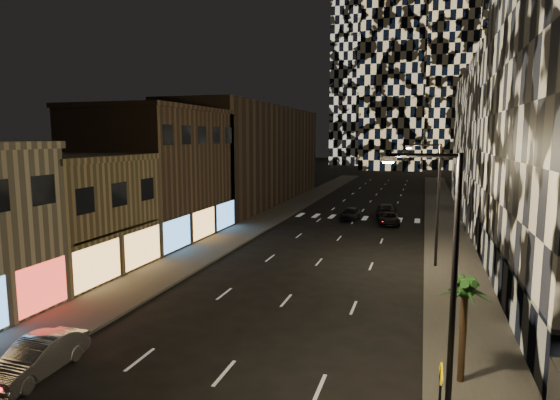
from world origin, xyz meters
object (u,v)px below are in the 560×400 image
Objects in this scene: car_dark_midlane at (350,214)px; ped_sign at (440,386)px; car_silver_parked at (37,357)px; car_dark_oncoming at (386,210)px; streetlight_near at (447,270)px; palm_tree at (465,296)px; streetlight_far at (435,196)px; car_dark_rightlane at (389,219)px.

car_dark_midlane is 1.80× the size of ped_sign.
car_dark_oncoming is at bearing 74.56° from car_silver_parked.
streetlight_near reaches higher than car_dark_oncoming.
car_silver_parked is at bearing -96.34° from car_dark_midlane.
streetlight_near is at bearing -73.70° from car_dark_midlane.
palm_tree is at bearing 12.66° from car_silver_parked.
ped_sign is at bearing 96.93° from car_dark_oncoming.
streetlight_far is 17.18m from palm_tree.
palm_tree is at bearing -89.18° from car_dark_rightlane.
ped_sign is (-0.06, -0.80, -3.57)m from streetlight_near.
palm_tree is (5.21, -33.73, 2.94)m from car_dark_rightlane.
car_dark_oncoming is 1.09× the size of car_dark_rightlane.
car_dark_oncoming is at bearing 96.84° from streetlight_near.
streetlight_near is at bearing 3.03° from car_silver_parked.
car_dark_oncoming is at bearing 92.83° from ped_sign.
ped_sign is at bearing -91.42° from car_dark_rightlane.
streetlight_far is 23.47m from car_dark_oncoming.
streetlight_far is at bearing 51.94° from car_silver_parked.
car_dark_rightlane is at bearing 98.79° from palm_tree.
car_dark_oncoming reaches higher than car_dark_rightlane.
ped_sign is (8.80, -39.04, 1.04)m from car_dark_midlane.
car_silver_parked is 1.88× the size of ped_sign.
streetlight_far is at bearing 86.03° from ped_sign.
streetlight_far is at bearing -60.84° from car_dark_midlane.
car_dark_rightlane is at bearing -16.18° from car_dark_midlane.
palm_tree is at bearing 98.85° from car_dark_oncoming.
streetlight_near is 1.00× the size of streetlight_far.
car_dark_midlane is at bearing 115.89° from streetlight_far.
car_dark_rightlane is 37.72m from ped_sign.
car_silver_parked is at bearing 178.29° from ped_sign.
car_silver_parked is 1.10× the size of palm_tree.
car_dark_rightlane is (-4.35, 16.65, -4.69)m from streetlight_far.
car_dark_rightlane is at bearing 96.78° from streetlight_near.
streetlight_far reaches higher than palm_tree.
streetlight_near is 1.73× the size of car_dark_oncoming.
car_dark_rightlane is (-4.35, 36.65, -4.69)m from streetlight_near.
ped_sign is at bearing -90.15° from streetlight_far.
car_dark_midlane is at bearing 48.46° from car_dark_oncoming.
streetlight_near is 3.65m from ped_sign.
car_dark_midlane is (6.70, 39.61, -0.01)m from car_silver_parked.
ped_sign reaches higher than car_silver_parked.
car_silver_parked is at bearing -114.38° from car_dark_rightlane.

